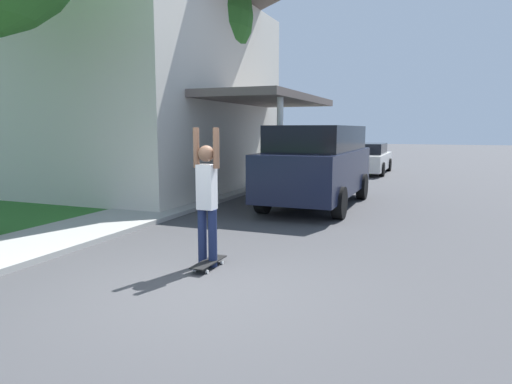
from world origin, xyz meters
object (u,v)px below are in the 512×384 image
at_px(skateboard, 209,263).
at_px(lawn_tree_far, 200,18).
at_px(skateboarder, 207,195).
at_px(suv_parked, 318,163).
at_px(car_down_street, 367,159).

bearing_deg(skateboard, lawn_tree_far, 119.22).
xyz_separation_m(lawn_tree_far, skateboarder, (4.25, -7.62, -4.46)).
xyz_separation_m(suv_parked, skateboarder, (-0.15, -5.86, -0.08)).
bearing_deg(suv_parked, skateboarder, -91.44).
distance_m(lawn_tree_far, suv_parked, 6.45).
distance_m(skateboarder, skateboard, 0.98).
relative_size(car_down_street, skateboard, 5.98).
bearing_deg(car_down_street, lawn_tree_far, -118.29).
bearing_deg(lawn_tree_far, car_down_street, 61.71).
height_order(suv_parked, skateboard, suv_parked).
bearing_deg(lawn_tree_far, skateboard, -60.78).
relative_size(lawn_tree_far, car_down_street, 1.58).
xyz_separation_m(car_down_street, skateboarder, (-0.00, -15.51, 0.39)).
bearing_deg(skateboard, suv_parked, 89.21).
relative_size(lawn_tree_far, skateboarder, 3.56).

